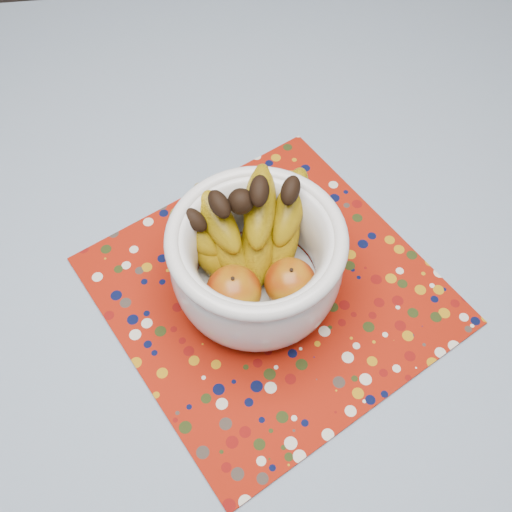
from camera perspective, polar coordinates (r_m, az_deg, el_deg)
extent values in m
plane|color=#2D2826|center=(1.59, -2.28, -14.89)|extent=(4.00, 4.00, 0.00)
cube|color=brown|center=(0.92, -3.81, -0.91)|extent=(1.20, 1.20, 0.04)
cylinder|color=brown|center=(1.62, 14.68, 9.85)|extent=(0.06, 0.06, 0.71)
cylinder|color=brown|center=(1.57, 20.25, -1.78)|extent=(0.04, 0.04, 0.49)
cube|color=slate|center=(0.90, -3.90, -0.07)|extent=(1.32, 1.32, 0.01)
cube|color=maroon|center=(0.86, 1.36, -3.26)|extent=(0.58, 0.58, 0.00)
cylinder|color=white|center=(0.85, 0.04, -3.02)|extent=(0.12, 0.12, 0.01)
cylinder|color=white|center=(0.84, 0.04, -2.62)|extent=(0.17, 0.17, 0.01)
torus|color=white|center=(0.75, 0.04, 1.70)|extent=(0.23, 0.23, 0.02)
ellipsoid|color=maroon|center=(0.79, -2.15, -3.42)|extent=(0.07, 0.07, 0.07)
ellipsoid|color=maroon|center=(0.80, 3.28, -2.55)|extent=(0.07, 0.07, 0.06)
sphere|color=black|center=(0.76, -1.45, 5.22)|extent=(0.03, 0.03, 0.03)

